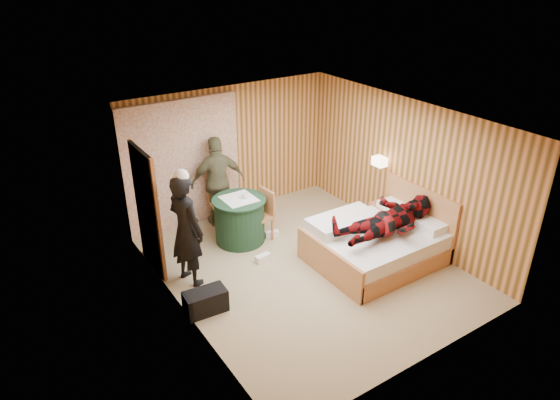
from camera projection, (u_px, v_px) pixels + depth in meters
floor at (305, 267)px, 8.17m from camera, size 4.20×5.00×0.01m
ceiling at (309, 120)px, 7.07m from camera, size 4.20×5.00×0.01m
wall_back at (230, 151)px, 9.50m from camera, size 4.20×0.02×2.50m
wall_left at (179, 237)px, 6.59m from camera, size 0.02×5.00×2.50m
wall_right at (405, 170)px, 8.66m from camera, size 0.02×5.00×2.50m
curtain at (183, 165)px, 8.98m from camera, size 2.20×0.08×2.40m
doorway at (147, 211)px, 7.76m from camera, size 0.06×0.90×2.05m
wall_lamp at (380, 161)px, 8.89m from camera, size 0.26×0.24×0.16m
bed at (376, 243)px, 8.27m from camera, size 2.02×1.60×1.10m
nightstand at (387, 219)px, 9.04m from camera, size 0.44×0.59×0.57m
round_table at (240, 220)px, 8.77m from camera, size 0.94×0.94×0.83m
chair_far at (221, 198)px, 9.28m from camera, size 0.49×0.49×0.93m
chair_near at (262, 211)px, 8.81m from camera, size 0.46×0.46×0.93m
duffel_bag at (206, 301)px, 7.09m from camera, size 0.62×0.36×0.34m
sneaker_left at (263, 258)px, 8.32m from camera, size 0.27×0.13×0.12m
sneaker_right at (272, 234)px, 9.05m from camera, size 0.26×0.16×0.11m
woman_standing at (186, 230)px, 7.46m from camera, size 0.60×0.75×1.81m
man_at_table at (218, 181)px, 9.17m from camera, size 1.07×0.59×1.72m
man_on_bed at (391, 212)px, 7.82m from camera, size 0.86×0.67×1.77m
book_lower at (390, 206)px, 8.88m from camera, size 0.20×0.24×0.02m
book_upper at (390, 205)px, 8.87m from camera, size 0.22×0.26×0.02m
cup_nightstand at (383, 201)px, 9.00m from camera, size 0.12×0.12×0.09m
cup_table at (245, 196)px, 8.58m from camera, size 0.14×0.14×0.10m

